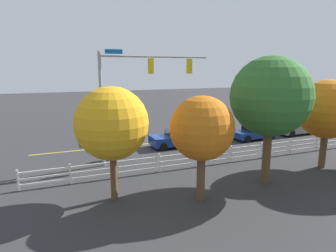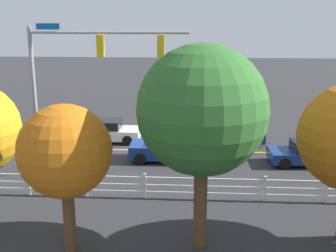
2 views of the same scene
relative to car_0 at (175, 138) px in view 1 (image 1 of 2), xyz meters
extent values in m
plane|color=#2D2D30|center=(1.04, -1.66, -0.68)|extent=(120.00, 120.00, 0.00)
cube|color=gold|center=(-2.96, -1.66, -0.67)|extent=(28.00, 0.16, 0.01)
cylinder|color=gray|center=(6.22, 2.65, 2.99)|extent=(0.20, 0.20, 7.33)
cylinder|color=gray|center=(2.52, 2.65, 6.36)|extent=(7.41, 0.12, 0.12)
cube|color=#0C59B2|center=(5.32, 2.67, 6.64)|extent=(1.10, 0.03, 0.28)
cube|color=gold|center=(2.91, 2.65, 5.76)|extent=(0.32, 0.28, 1.00)
sphere|color=red|center=(2.91, 2.50, 6.08)|extent=(0.17, 0.17, 0.17)
sphere|color=orange|center=(2.91, 2.50, 5.76)|extent=(0.17, 0.17, 0.17)
sphere|color=#148C19|center=(2.91, 2.50, 5.44)|extent=(0.17, 0.17, 0.17)
cube|color=gold|center=(0.10, 2.65, 5.76)|extent=(0.32, 0.28, 1.00)
sphere|color=red|center=(0.10, 2.50, 6.08)|extent=(0.17, 0.17, 0.17)
sphere|color=orange|center=(0.10, 2.50, 5.76)|extent=(0.17, 0.17, 0.17)
sphere|color=#148C19|center=(0.10, 2.50, 5.44)|extent=(0.17, 0.17, 0.17)
cube|color=navy|center=(0.04, 0.00, -0.09)|extent=(3.98, 1.91, 0.73)
cube|color=black|center=(-0.16, 0.00, 0.50)|extent=(1.64, 1.70, 0.45)
cylinder|color=black|center=(1.38, 0.89, -0.36)|extent=(0.64, 0.22, 0.64)
cylinder|color=black|center=(1.39, -0.87, -0.36)|extent=(0.64, 0.22, 0.64)
cylinder|color=black|center=(-1.32, 0.87, -0.36)|extent=(0.64, 0.22, 0.64)
cylinder|color=black|center=(-1.31, -0.89, -0.36)|extent=(0.64, 0.22, 0.64)
cube|color=silver|center=(4.04, -3.41, -0.14)|extent=(4.21, 1.85, 0.63)
cube|color=black|center=(4.25, -3.41, 0.45)|extent=(2.15, 1.66, 0.55)
cylinder|color=black|center=(2.61, -4.26, -0.36)|extent=(0.64, 0.22, 0.64)
cylinder|color=black|center=(2.62, -2.55, -0.36)|extent=(0.64, 0.22, 0.64)
cylinder|color=black|center=(5.47, -4.27, -0.36)|extent=(0.64, 0.22, 0.64)
cylinder|color=black|center=(5.48, -2.56, -0.36)|extent=(0.64, 0.22, 0.64)
cube|color=navy|center=(-3.55, -3.40, -0.15)|extent=(4.64, 1.82, 0.62)
cube|color=black|center=(-3.32, -3.40, 0.43)|extent=(2.39, 1.63, 0.53)
cylinder|color=black|center=(-5.13, -4.23, -0.36)|extent=(0.64, 0.22, 0.64)
cylinder|color=black|center=(-5.12, -2.56, -0.36)|extent=(0.64, 0.22, 0.64)
cylinder|color=black|center=(-1.98, -4.25, -0.36)|extent=(0.64, 0.22, 0.64)
cylinder|color=black|center=(-1.97, -2.57, -0.36)|extent=(0.64, 0.22, 0.64)
cube|color=slate|center=(-12.84, 0.08, -0.09)|extent=(4.54, 1.92, 0.73)
cube|color=black|center=(-13.06, 0.08, 0.57)|extent=(1.87, 1.66, 0.60)
cylinder|color=black|center=(-11.34, 0.96, -0.36)|extent=(0.65, 0.24, 0.64)
cylinder|color=black|center=(-11.29, -0.71, -0.36)|extent=(0.65, 0.24, 0.64)
cylinder|color=black|center=(-14.39, 0.87, -0.36)|extent=(0.65, 0.24, 0.64)
cylinder|color=black|center=(-14.34, -0.80, -0.36)|extent=(0.65, 0.24, 0.64)
cube|color=navy|center=(-7.55, 0.23, -0.18)|extent=(4.00, 1.99, 0.56)
cube|color=black|center=(-7.75, 0.22, 0.35)|extent=(1.94, 1.72, 0.50)
cylinder|color=black|center=(-6.26, 1.14, -0.36)|extent=(0.65, 0.25, 0.64)
cylinder|color=black|center=(-6.18, -0.56, -0.36)|extent=(0.65, 0.25, 0.64)
cylinder|color=black|center=(-8.92, 1.02, -0.36)|extent=(0.65, 0.25, 0.64)
cylinder|color=black|center=(-8.85, -0.68, -0.36)|extent=(0.65, 0.25, 0.64)
cylinder|color=#191E3F|center=(4.84, 1.49, -0.25)|extent=(0.16, 0.16, 0.85)
cylinder|color=#191E3F|center=(4.96, 1.65, -0.25)|extent=(0.16, 0.16, 0.85)
cube|color=#1E5999|center=(4.90, 1.57, 0.48)|extent=(0.45, 0.48, 0.62)
sphere|color=tan|center=(4.90, 1.57, 0.90)|extent=(0.22, 0.22, 0.22)
cube|color=white|center=(-9.76, 5.12, -0.10)|extent=(0.10, 0.10, 1.15)
cube|color=white|center=(-7.16, 5.12, -0.10)|extent=(0.10, 0.10, 1.15)
cube|color=white|center=(-4.56, 5.12, -0.10)|extent=(0.10, 0.10, 1.15)
cube|color=white|center=(-1.96, 5.12, -0.10)|extent=(0.10, 0.10, 1.15)
cube|color=white|center=(0.64, 5.12, -0.10)|extent=(0.10, 0.10, 1.15)
cube|color=white|center=(3.24, 5.12, -0.10)|extent=(0.10, 0.10, 1.15)
cube|color=white|center=(5.84, 5.12, -0.10)|extent=(0.10, 0.10, 1.15)
cube|color=white|center=(8.44, 5.12, -0.10)|extent=(0.10, 0.10, 1.15)
cube|color=white|center=(11.04, 5.12, -0.10)|extent=(0.10, 0.10, 1.15)
cube|color=white|center=(-1.96, 5.12, 0.27)|extent=(26.00, 0.06, 0.09)
cube|color=white|center=(-1.96, 5.12, -0.08)|extent=(26.00, 0.06, 0.09)
cube|color=white|center=(-1.96, 5.12, -0.40)|extent=(26.00, 0.06, 0.09)
cylinder|color=brown|center=(-6.81, 8.16, 0.53)|extent=(0.41, 0.41, 2.41)
sphere|color=#C66614|center=(-6.81, 8.16, 3.12)|extent=(3.69, 3.69, 3.69)
cylinder|color=brown|center=(6.57, 7.88, 0.56)|extent=(0.32, 0.32, 2.47)
sphere|color=gold|center=(6.57, 7.88, 3.09)|extent=(3.47, 3.47, 3.47)
cylinder|color=brown|center=(-1.72, 8.87, 0.93)|extent=(0.46, 0.46, 3.22)
sphere|color=#2D6628|center=(-1.72, 8.87, 4.15)|extent=(4.29, 4.29, 4.29)
cylinder|color=brown|center=(2.67, 9.47, 0.52)|extent=(0.40, 0.40, 2.40)
sphere|color=#C66614|center=(2.67, 9.47, 2.87)|extent=(3.06, 3.06, 3.06)
camera|label=1|loc=(9.00, 21.24, 5.62)|focal=31.14mm
camera|label=2|loc=(-1.42, 21.94, 7.02)|focal=44.41mm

